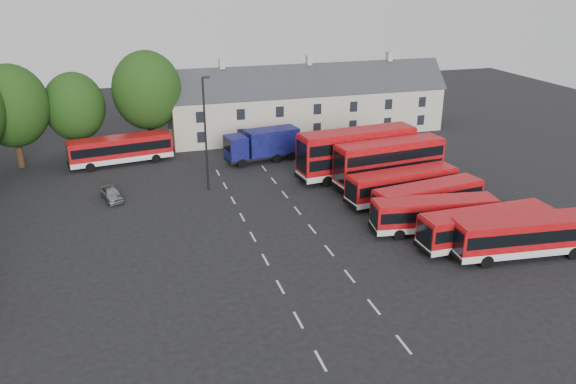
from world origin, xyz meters
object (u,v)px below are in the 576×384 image
object	(u,v)px
bus_dd_south	(389,161)
bus_row_a	(525,234)
box_truck	(263,144)
silver_car	(111,194)
lamppost	(206,131)

from	to	relation	value
bus_dd_south	bus_row_a	bearing A→B (deg)	-86.12
bus_row_a	box_truck	distance (m)	30.18
bus_row_a	silver_car	bearing A→B (deg)	150.90
bus_dd_south	lamppost	distance (m)	17.87
box_truck	lamppost	world-z (taller)	lamppost
lamppost	box_truck	bearing A→B (deg)	44.22
bus_row_a	silver_car	xyz separation A→B (m)	(-29.05, 20.17, -1.22)
bus_dd_south	silver_car	bearing A→B (deg)	165.34
box_truck	silver_car	world-z (taller)	box_truck
silver_car	lamppost	world-z (taller)	lamppost
bus_row_a	bus_dd_south	distance (m)	16.60
bus_row_a	box_truck	xyz separation A→B (m)	(-12.80, 27.33, 0.16)
bus_row_a	bus_dd_south	bearing A→B (deg)	105.83
bus_row_a	bus_dd_south	world-z (taller)	bus_dd_south
bus_dd_south	silver_car	distance (m)	26.48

